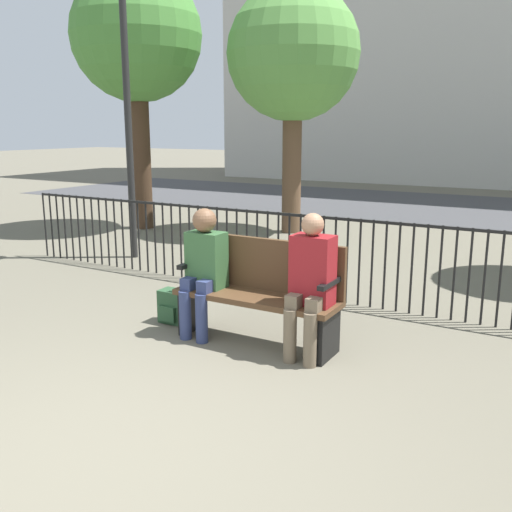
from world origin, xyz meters
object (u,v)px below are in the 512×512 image
at_px(backpack, 173,307).
at_px(lamp_post, 126,68).
at_px(seated_person_0, 203,265).
at_px(seated_person_1, 310,280).
at_px(tree_2, 293,56).
at_px(tree_1, 137,38).
at_px(park_bench, 260,289).

bearing_deg(backpack, lamp_post, 138.79).
relative_size(seated_person_0, seated_person_1, 0.97).
height_order(seated_person_0, seated_person_1, seated_person_1).
xyz_separation_m(seated_person_1, tree_2, (-2.76, 5.20, 2.42)).
xyz_separation_m(seated_person_1, backpack, (-1.53, 0.13, -0.51)).
distance_m(seated_person_0, tree_1, 6.64).
height_order(seated_person_1, tree_1, tree_1).
xyz_separation_m(backpack, tree_1, (-3.86, 4.06, 3.29)).
relative_size(seated_person_1, tree_2, 0.28).
xyz_separation_m(tree_1, tree_2, (2.63, 1.02, -0.36)).
bearing_deg(backpack, park_bench, -0.21).
bearing_deg(seated_person_1, seated_person_0, -179.89).
bearing_deg(tree_2, seated_person_1, -62.03).
bearing_deg(tree_2, lamp_post, -109.56).
height_order(backpack, tree_1, tree_1).
relative_size(seated_person_0, backpack, 3.61).
bearing_deg(seated_person_0, seated_person_1, 0.11).
xyz_separation_m(park_bench, seated_person_0, (-0.52, -0.13, 0.18)).
xyz_separation_m(backpack, lamp_post, (-2.32, 2.03, 2.53)).
bearing_deg(park_bench, backpack, 179.79).
height_order(park_bench, seated_person_1, seated_person_1).
relative_size(park_bench, seated_person_0, 1.27).
relative_size(seated_person_1, tree_1, 0.26).
xyz_separation_m(seated_person_0, seated_person_1, (1.06, 0.00, 0.01)).
relative_size(park_bench, tree_2, 0.35).
bearing_deg(backpack, tree_2, 103.71).
distance_m(seated_person_0, seated_person_1, 1.06).
distance_m(seated_person_0, tree_2, 5.99).
xyz_separation_m(park_bench, lamp_post, (-3.31, 2.03, 2.21)).
bearing_deg(seated_person_0, tree_2, 108.12).
bearing_deg(backpack, seated_person_1, -4.84).
bearing_deg(lamp_post, seated_person_1, -29.33).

